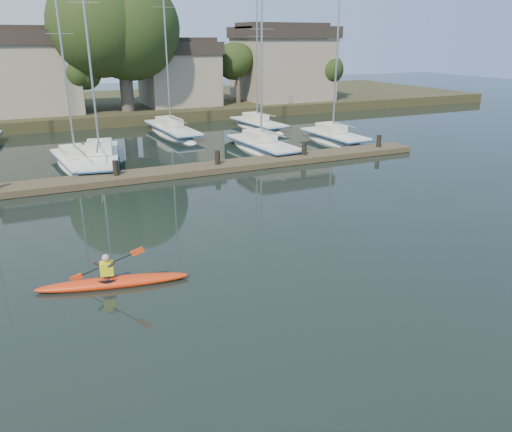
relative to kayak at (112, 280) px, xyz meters
name	(u,v)px	position (x,y,z in m)	size (l,w,h in m)	color
ground	(282,273)	(5.41, -1.48, -0.19)	(160.00, 160.00, 0.00)	black
kayak	(112,280)	(0.00, 0.00, 0.00)	(4.89, 1.64, 1.56)	#D74E10
dock	(169,172)	(5.41, 12.52, 0.02)	(34.00, 2.00, 1.80)	brown
sailboat_1	(78,170)	(0.80, 17.03, -0.37)	(2.86, 8.39, 13.45)	silver
sailboat_2	(101,167)	(2.23, 17.08, -0.39)	(3.96, 10.09, 16.29)	silver
sailboat_3	(263,154)	(13.28, 16.31, -0.40)	(2.89, 8.86, 14.07)	silver
sailboat_4	(334,144)	(19.69, 16.98, -0.40)	(2.57, 7.76, 13.05)	silver
sailboat_6	(172,137)	(9.27, 25.34, -0.38)	(2.75, 10.64, 16.76)	silver
sailboat_7	(258,130)	(17.02, 24.99, -0.39)	(2.92, 8.43, 13.32)	silver
shore	(112,83)	(7.02, 38.81, 3.04)	(90.00, 25.25, 12.75)	#2A3118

